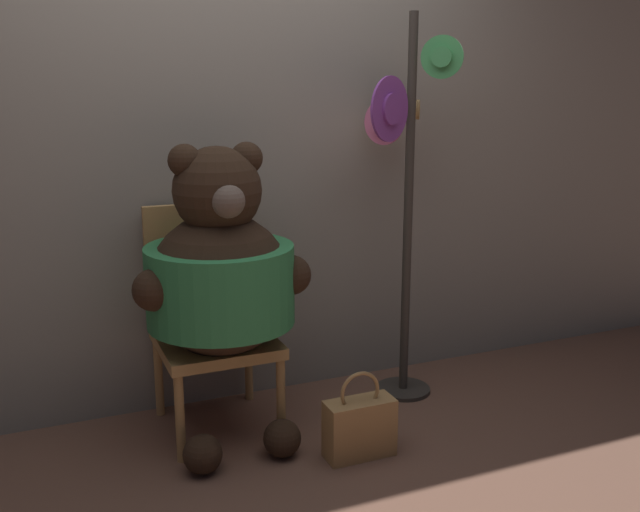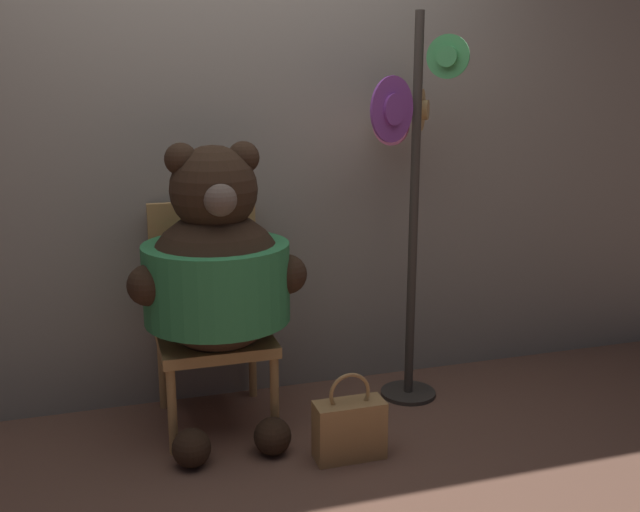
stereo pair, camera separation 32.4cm
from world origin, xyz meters
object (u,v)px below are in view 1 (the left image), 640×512
teddy_bear (221,275)px  hat_display_rack (405,186)px  handbag_on_ground (360,426)px  chair (209,315)px

teddy_bear → hat_display_rack: (0.96, 0.11, 0.32)m
hat_display_rack → handbag_on_ground: bearing=-133.2°
hat_display_rack → handbag_on_ground: size_ratio=4.88×
teddy_bear → handbag_on_ground: bearing=-40.0°
chair → handbag_on_ground: (0.49, -0.59, -0.38)m
chair → handbag_on_ground: 0.85m
teddy_bear → hat_display_rack: size_ratio=0.70×
chair → hat_display_rack: bearing=-4.6°
teddy_bear → handbag_on_ground: 0.88m
chair → teddy_bear: teddy_bear is taller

